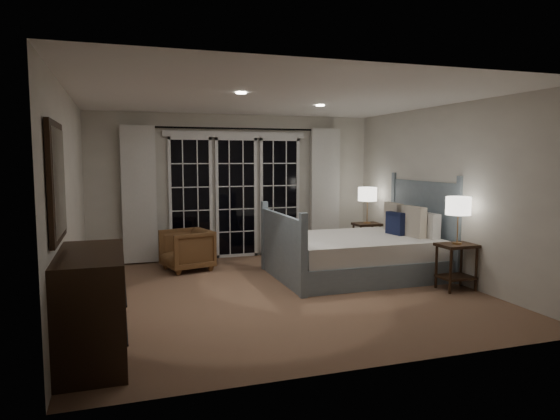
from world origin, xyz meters
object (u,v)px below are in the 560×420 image
object	(u,v)px
bed	(359,253)
lamp_left	(458,206)
nightstand_right	(367,234)
nightstand_left	(456,260)
lamp_right	(367,194)
dresser	(92,305)
armchair	(187,250)

from	to	relation	value
bed	lamp_left	distance (m)	1.61
bed	nightstand_right	bearing A→B (deg)	58.01
nightstand_left	lamp_right	world-z (taller)	lamp_right
bed	nightstand_left	bearing A→B (deg)	-53.12
bed	dresser	xyz separation A→B (m)	(-3.64, -2.05, 0.13)
bed	nightstand_left	world-z (taller)	bed
lamp_left	dresser	distance (m)	4.63
nightstand_left	lamp_right	distance (m)	2.53
lamp_right	nightstand_right	bearing A→B (deg)	45.00
lamp_right	nightstand_left	bearing A→B (deg)	-89.09
nightstand_right	lamp_left	size ratio (longest dim) A/B	0.95
bed	lamp_left	bearing A→B (deg)	-53.12
bed	lamp_left	world-z (taller)	bed
armchair	dresser	bearing A→B (deg)	-36.28
nightstand_right	lamp_right	bearing A→B (deg)	-135.00
lamp_left	lamp_right	xyz separation A→B (m)	(-0.04, 2.43, -0.01)
lamp_left	armchair	distance (m)	4.05
armchair	dresser	world-z (taller)	dresser
nightstand_right	dresser	xyz separation A→B (m)	(-4.45, -3.34, 0.08)
nightstand_right	lamp_right	xyz separation A→B (m)	(-0.00, -0.00, 0.72)
bed	armchair	size ratio (longest dim) A/B	3.38
armchair	nightstand_right	bearing A→B (deg)	77.32
bed	nightstand_right	xyz separation A→B (m)	(0.81, 1.30, 0.04)
nightstand_right	lamp_left	xyz separation A→B (m)	(0.04, -2.43, 0.73)
lamp_left	dresser	size ratio (longest dim) A/B	0.47
lamp_left	lamp_right	bearing A→B (deg)	90.91
nightstand_right	lamp_right	distance (m)	0.72
lamp_right	armchair	distance (m)	3.30
nightstand_left	dresser	world-z (taller)	dresser
bed	lamp_right	size ratio (longest dim) A/B	3.72
nightstand_right	bed	bearing A→B (deg)	-121.99
dresser	lamp_right	bearing A→B (deg)	36.90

